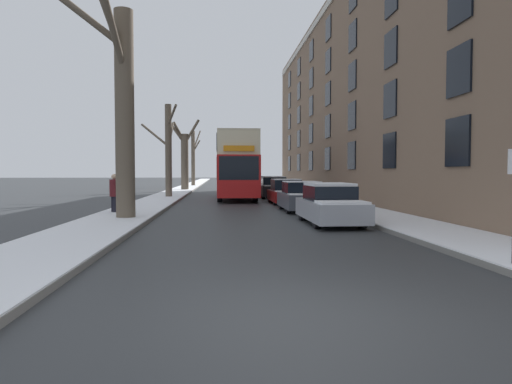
# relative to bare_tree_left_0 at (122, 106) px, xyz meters

# --- Properties ---
(ground_plane) EXTENTS (320.00, 320.00, 0.00)m
(ground_plane) POSITION_rel_bare_tree_left_0_xyz_m (4.65, -11.29, -4.15)
(ground_plane) COLOR #303335
(sidewalk_left) EXTENTS (2.45, 130.00, 0.16)m
(sidewalk_left) POSITION_rel_bare_tree_left_0_xyz_m (-0.25, 41.71, -4.07)
(sidewalk_left) COLOR slate
(sidewalk_left) RESTS_ON ground
(sidewalk_right) EXTENTS (2.45, 130.00, 0.16)m
(sidewalk_right) POSITION_rel_bare_tree_left_0_xyz_m (9.54, 41.71, -4.07)
(sidewalk_right) COLOR slate
(sidewalk_right) RESTS_ON ground
(terrace_facade_right) EXTENTS (9.10, 44.59, 13.55)m
(terrace_facade_right) POSITION_rel_bare_tree_left_0_xyz_m (15.26, 13.63, 2.63)
(terrace_facade_right) COLOR #7A604C
(terrace_facade_right) RESTS_ON ground
(bare_tree_left_0) EXTENTS (2.70, 2.78, 8.03)m
(bare_tree_left_0) POSITION_rel_bare_tree_left_0_xyz_m (0.00, 0.00, 0.00)
(bare_tree_left_0) COLOR brown
(bare_tree_left_0) RESTS_ON ground
(bare_tree_left_1) EXTENTS (2.85, 3.95, 6.37)m
(bare_tree_left_1) POSITION_rel_bare_tree_left_0_xyz_m (-0.01, 14.62, -0.77)
(bare_tree_left_1) COLOR brown
(bare_tree_left_1) RESTS_ON ground
(bare_tree_left_2) EXTENTS (3.04, 1.49, 6.90)m
(bare_tree_left_2) POSITION_rel_bare_tree_left_0_xyz_m (0.12, 27.60, -0.99)
(bare_tree_left_2) COLOR brown
(bare_tree_left_2) RESTS_ON ground
(bare_tree_left_3) EXTENTS (1.18, 4.00, 7.26)m
(bare_tree_left_3) POSITION_rel_bare_tree_left_0_xyz_m (0.18, 41.84, -0.39)
(bare_tree_left_3) COLOR brown
(bare_tree_left_3) RESTS_ON ground
(double_decker_bus) EXTENTS (2.50, 10.02, 4.25)m
(double_decker_bus) POSITION_rel_bare_tree_left_0_xyz_m (4.54, 13.71, -1.75)
(double_decker_bus) COLOR red
(double_decker_bus) RESTS_ON ground
(parked_car_0) EXTENTS (1.68, 4.26, 1.41)m
(parked_car_0) POSITION_rel_bare_tree_left_0_xyz_m (7.24, -1.32, -3.50)
(parked_car_0) COLOR #9EA3AD
(parked_car_0) RESTS_ON ground
(parked_car_1) EXTENTS (1.83, 3.91, 1.37)m
(parked_car_1) POSITION_rel_bare_tree_left_0_xyz_m (7.24, 4.00, -3.51)
(parked_car_1) COLOR #474C56
(parked_car_1) RESTS_ON ground
(parked_car_2) EXTENTS (1.75, 4.29, 1.41)m
(parked_car_2) POSITION_rel_bare_tree_left_0_xyz_m (7.24, 9.05, -3.50)
(parked_car_2) COLOR maroon
(parked_car_2) RESTS_ON ground
(parked_car_3) EXTENTS (1.86, 4.17, 1.51)m
(parked_car_3) POSITION_rel_bare_tree_left_0_xyz_m (7.24, 15.12, -3.46)
(parked_car_3) COLOR black
(parked_car_3) RESTS_ON ground
(pedestrian_left_sidewalk) EXTENTS (0.37, 0.37, 1.71)m
(pedestrian_left_sidewalk) POSITION_rel_bare_tree_left_0_xyz_m (-0.83, 2.26, -3.21)
(pedestrian_left_sidewalk) COLOR black
(pedestrian_left_sidewalk) RESTS_ON ground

